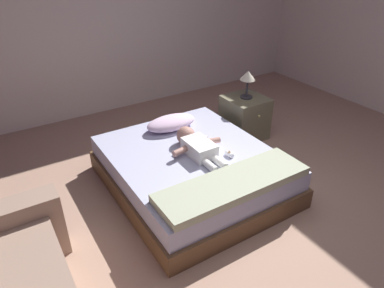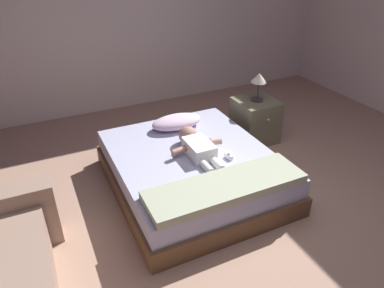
% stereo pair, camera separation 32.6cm
% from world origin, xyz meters
% --- Properties ---
extents(ground_plane, '(8.00, 8.00, 0.00)m').
position_xyz_m(ground_plane, '(0.00, 0.00, 0.00)').
color(ground_plane, '#A27C67').
extents(wall_behind_bed, '(8.00, 0.12, 2.86)m').
position_xyz_m(wall_behind_bed, '(0.00, 3.00, 1.43)').
color(wall_behind_bed, beige).
rests_on(wall_behind_bed, ground_plane).
extents(bed, '(1.46, 1.71, 0.37)m').
position_xyz_m(bed, '(-0.22, 0.78, 0.18)').
color(bed, brown).
rests_on(bed, ground_plane).
extents(pillow, '(0.55, 0.29, 0.14)m').
position_xyz_m(pillow, '(-0.14, 1.32, 0.44)').
color(pillow, silver).
rests_on(pillow, bed).
extents(baby, '(0.51, 0.67, 0.18)m').
position_xyz_m(baby, '(-0.18, 0.78, 0.45)').
color(baby, white).
rests_on(baby, bed).
extents(toothbrush, '(0.04, 0.14, 0.02)m').
position_xyz_m(toothbrush, '(0.05, 0.89, 0.38)').
color(toothbrush, '#AB359F').
rests_on(toothbrush, bed).
extents(nightstand, '(0.46, 0.49, 0.51)m').
position_xyz_m(nightstand, '(0.86, 1.31, 0.25)').
color(nightstand, '#6E684C').
rests_on(nightstand, ground_plane).
extents(lamp, '(0.18, 0.18, 0.32)m').
position_xyz_m(lamp, '(0.86, 1.31, 0.75)').
color(lamp, '#333338').
rests_on(lamp, nightstand).
extents(blanket, '(1.32, 0.40, 0.07)m').
position_xyz_m(blanket, '(-0.22, 0.15, 0.41)').
color(blanket, '#A5AE90').
rests_on(blanket, bed).
extents(baby_bottle, '(0.05, 0.09, 0.07)m').
position_xyz_m(baby_bottle, '(0.04, 0.55, 0.40)').
color(baby_bottle, white).
rests_on(baby_bottle, bed).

